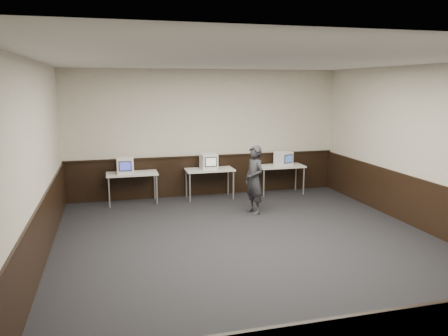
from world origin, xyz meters
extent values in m
plane|color=black|center=(0.00, 0.00, 0.00)|extent=(8.00, 8.00, 0.00)
plane|color=white|center=(0.00, 0.00, 3.20)|extent=(8.00, 8.00, 0.00)
plane|color=beige|center=(0.00, 4.00, 1.60)|extent=(7.00, 0.00, 7.00)
plane|color=beige|center=(0.00, -4.00, 1.60)|extent=(7.00, 0.00, 7.00)
plane|color=beige|center=(-3.50, 0.00, 1.60)|extent=(0.00, 8.00, 8.00)
plane|color=beige|center=(3.50, 0.00, 1.60)|extent=(0.00, 8.00, 8.00)
cube|color=black|center=(0.00, 3.98, 0.50)|extent=(6.98, 0.04, 1.00)
cube|color=black|center=(-3.48, 0.00, 0.50)|extent=(0.04, 7.98, 1.00)
cube|color=black|center=(3.48, 0.00, 0.50)|extent=(0.04, 7.98, 1.00)
cube|color=black|center=(0.00, 3.96, 1.02)|extent=(6.98, 0.06, 0.04)
cube|color=silver|center=(-1.90, 3.60, 0.73)|extent=(1.20, 0.60, 0.04)
cylinder|color=#999999|center=(-2.45, 3.35, 0.35)|extent=(0.04, 0.04, 0.71)
cylinder|color=#999999|center=(-1.35, 3.35, 0.35)|extent=(0.04, 0.04, 0.71)
cylinder|color=#999999|center=(-2.45, 3.85, 0.35)|extent=(0.04, 0.04, 0.71)
cylinder|color=#999999|center=(-1.35, 3.85, 0.35)|extent=(0.04, 0.04, 0.71)
cube|color=silver|center=(0.00, 3.60, 0.73)|extent=(1.20, 0.60, 0.04)
cylinder|color=#999999|center=(-0.55, 3.35, 0.35)|extent=(0.04, 0.04, 0.71)
cylinder|color=#999999|center=(0.55, 3.35, 0.35)|extent=(0.04, 0.04, 0.71)
cylinder|color=#999999|center=(-0.55, 3.85, 0.35)|extent=(0.04, 0.04, 0.71)
cylinder|color=#999999|center=(0.55, 3.85, 0.35)|extent=(0.04, 0.04, 0.71)
cube|color=silver|center=(1.90, 3.60, 0.73)|extent=(1.20, 0.60, 0.04)
cylinder|color=#999999|center=(1.35, 3.35, 0.35)|extent=(0.04, 0.04, 0.71)
cylinder|color=#999999|center=(2.45, 3.35, 0.35)|extent=(0.04, 0.04, 0.71)
cylinder|color=#999999|center=(1.35, 3.85, 0.35)|extent=(0.04, 0.04, 0.71)
cylinder|color=#999999|center=(2.45, 3.85, 0.35)|extent=(0.04, 0.04, 0.71)
cube|color=white|center=(-2.05, 3.56, 0.94)|extent=(0.41, 0.43, 0.38)
cube|color=black|center=(-2.06, 3.35, 0.96)|extent=(0.29, 0.04, 0.23)
cube|color=#393BAB|center=(-2.06, 3.35, 0.96)|extent=(0.25, 0.02, 0.19)
cube|color=white|center=(-0.02, 3.59, 0.95)|extent=(0.41, 0.42, 0.39)
cube|color=black|center=(-0.02, 3.38, 0.97)|extent=(0.29, 0.03, 0.23)
cube|color=beige|center=(-0.02, 3.37, 0.97)|extent=(0.25, 0.01, 0.20)
cube|color=white|center=(1.97, 3.59, 0.93)|extent=(0.47, 0.48, 0.36)
cube|color=black|center=(2.03, 3.40, 0.95)|extent=(0.26, 0.10, 0.22)
cube|color=#335597|center=(2.03, 3.40, 0.95)|extent=(0.22, 0.08, 0.18)
imported|color=#26262B|center=(0.66, 2.07, 0.76)|extent=(0.49, 0.63, 1.51)
camera|label=1|loc=(-2.39, -6.81, 2.81)|focal=35.00mm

